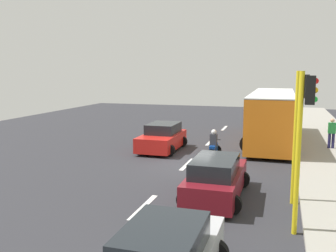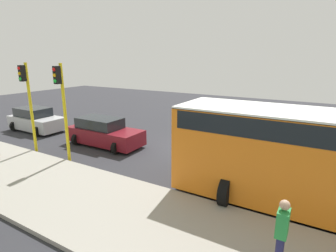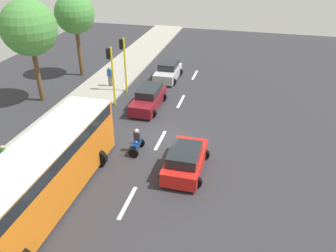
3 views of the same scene
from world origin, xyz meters
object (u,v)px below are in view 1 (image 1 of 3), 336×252
object	(u,v)px
pedestrian_by_tree	(332,132)
traffic_light_midblock	(299,119)
car_maroon	(216,179)
motorcycle	(214,146)
city_bus	(272,113)
car_red	(162,138)
traffic_light_corner	(303,130)

from	to	relation	value
pedestrian_by_tree	traffic_light_midblock	distance (m)	10.03
car_maroon	motorcycle	bearing A→B (deg)	100.83
city_bus	car_red	bearing A→B (deg)	-144.23
city_bus	traffic_light_midblock	bearing A→B (deg)	-84.24
pedestrian_by_tree	motorcycle	bearing A→B (deg)	-147.59
traffic_light_midblock	motorcycle	bearing A→B (deg)	123.62
city_bus	traffic_light_corner	world-z (taller)	traffic_light_corner
traffic_light_corner	traffic_light_midblock	size ratio (longest dim) A/B	1.00
car_maroon	pedestrian_by_tree	world-z (taller)	pedestrian_by_tree
car_maroon	pedestrian_by_tree	distance (m)	10.99
car_red	traffic_light_corner	distance (m)	11.98
car_red	traffic_light_midblock	world-z (taller)	traffic_light_midblock
motorcycle	car_maroon	bearing A→B (deg)	-79.17
pedestrian_by_tree	traffic_light_corner	bearing A→B (deg)	-100.18
car_red	traffic_light_corner	xyz separation A→B (m)	(7.02, -9.45, 2.22)
car_maroon	traffic_light_corner	bearing A→B (deg)	-40.35
traffic_light_corner	pedestrian_by_tree	bearing A→B (deg)	79.82
car_red	motorcycle	distance (m)	3.37
car_maroon	traffic_light_midblock	world-z (taller)	traffic_light_midblock
motorcycle	city_bus	bearing A→B (deg)	63.21
pedestrian_by_tree	traffic_light_corner	world-z (taller)	traffic_light_corner
pedestrian_by_tree	traffic_light_midblock	bearing A→B (deg)	-102.77
motorcycle	traffic_light_midblock	xyz separation A→B (m)	(3.85, -5.79, 2.29)
city_bus	traffic_light_midblock	distance (m)	11.28
car_red	city_bus	bearing A→B (deg)	35.77
city_bus	traffic_light_midblock	world-z (taller)	traffic_light_midblock
car_red	pedestrian_by_tree	distance (m)	9.58
city_bus	motorcycle	xyz separation A→B (m)	(-2.72, -5.39, -1.20)
car_maroon	motorcycle	distance (m)	6.13
car_maroon	traffic_light_corner	distance (m)	4.17
city_bus	motorcycle	distance (m)	6.15
car_maroon	pedestrian_by_tree	bearing A→B (deg)	63.66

